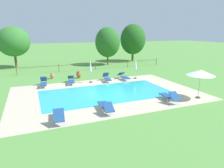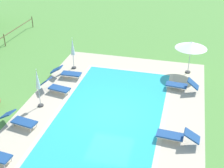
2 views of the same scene
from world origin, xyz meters
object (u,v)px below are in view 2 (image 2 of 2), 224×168
(sun_lounger_north_far, at_px, (19,120))
(sun_lounger_south_near_corner, at_px, (55,87))
(patio_umbrella_closed_row_mid_west, at_px, (38,82))
(sun_lounger_north_end, at_px, (181,85))
(patio_umbrella_closed_row_west, at_px, (73,48))
(sun_lounger_north_mid, at_px, (176,136))
(sun_lounger_north_near_steps, at_px, (67,73))
(patio_umbrella_open_foreground, at_px, (191,45))

(sun_lounger_north_far, height_order, sun_lounger_south_near_corner, sun_lounger_south_near_corner)
(sun_lounger_south_near_corner, distance_m, patio_umbrella_closed_row_mid_west, 2.08)
(sun_lounger_north_end, height_order, sun_lounger_south_near_corner, sun_lounger_south_near_corner)
(sun_lounger_north_far, bearing_deg, patio_umbrella_closed_row_west, -2.84)
(sun_lounger_north_far, distance_m, sun_lounger_south_near_corner, 3.69)
(patio_umbrella_closed_row_mid_west, bearing_deg, sun_lounger_south_near_corner, -6.86)
(sun_lounger_north_mid, xyz_separation_m, sun_lounger_south_near_corner, (2.97, 7.52, 0.02))
(sun_lounger_north_near_steps, distance_m, patio_umbrella_open_foreground, 8.45)
(patio_umbrella_closed_row_mid_west, bearing_deg, patio_umbrella_closed_row_west, -1.52)
(sun_lounger_north_mid, xyz_separation_m, patio_umbrella_closed_row_west, (6.37, 7.59, 1.17))
(sun_lounger_north_mid, distance_m, sun_lounger_north_far, 7.97)
(sun_lounger_south_near_corner, distance_m, patio_umbrella_closed_row_west, 3.59)
(patio_umbrella_closed_row_west, distance_m, patio_umbrella_closed_row_mid_west, 5.09)
(sun_lounger_north_end, relative_size, patio_umbrella_closed_row_mid_west, 0.86)
(sun_lounger_north_near_steps, relative_size, sun_lounger_south_near_corner, 1.01)
(sun_lounger_north_near_steps, distance_m, sun_lounger_north_far, 5.65)
(sun_lounger_north_near_steps, xyz_separation_m, sun_lounger_north_far, (-5.64, 0.40, 0.00))
(sun_lounger_south_near_corner, height_order, patio_umbrella_open_foreground, patio_umbrella_open_foreground)
(patio_umbrella_open_foreground, relative_size, patio_umbrella_closed_row_west, 0.99)
(sun_lounger_north_far, height_order, patio_umbrella_closed_row_west, patio_umbrella_closed_row_west)
(sun_lounger_north_near_steps, bearing_deg, sun_lounger_north_end, -88.73)
(sun_lounger_north_mid, xyz_separation_m, sun_lounger_north_far, (-0.70, 7.94, 0.01))
(sun_lounger_north_mid, height_order, sun_lounger_north_far, sun_lounger_north_far)
(sun_lounger_north_near_steps, bearing_deg, sun_lounger_south_near_corner, -179.49)
(sun_lounger_north_near_steps, relative_size, patio_umbrella_open_foreground, 0.90)
(sun_lounger_north_near_steps, xyz_separation_m, patio_umbrella_closed_row_mid_west, (-3.66, 0.19, 1.21))
(sun_lounger_north_near_steps, height_order, patio_umbrella_open_foreground, patio_umbrella_open_foreground)
(patio_umbrella_open_foreground, distance_m, patio_umbrella_closed_row_mid_west, 10.25)
(patio_umbrella_open_foreground, bearing_deg, patio_umbrella_closed_row_west, 99.47)
(sun_lounger_north_end, xyz_separation_m, patio_umbrella_closed_row_mid_west, (-3.83, 7.67, 1.20))
(sun_lounger_north_mid, height_order, patio_umbrella_closed_row_mid_west, patio_umbrella_closed_row_mid_west)
(sun_lounger_south_near_corner, relative_size, patio_umbrella_closed_row_mid_west, 0.86)
(sun_lounger_north_far, bearing_deg, patio_umbrella_open_foreground, -44.45)
(sun_lounger_south_near_corner, xyz_separation_m, patio_umbrella_open_foreground, (4.71, -7.80, 1.64))
(patio_umbrella_open_foreground, xyz_separation_m, patio_umbrella_closed_row_west, (-1.31, 7.87, -0.49))
(patio_umbrella_closed_row_west, bearing_deg, patio_umbrella_closed_row_mid_west, 178.48)
(sun_lounger_north_end, relative_size, patio_umbrella_closed_row_west, 0.89)
(sun_lounger_north_end, distance_m, patio_umbrella_closed_row_mid_west, 8.66)
(sun_lounger_north_end, distance_m, patio_umbrella_open_foreground, 3.07)
(sun_lounger_north_near_steps, xyz_separation_m, sun_lounger_north_end, (0.17, -7.49, 0.01))
(patio_umbrella_open_foreground, height_order, patio_umbrella_closed_row_west, patio_umbrella_closed_row_west)
(sun_lounger_north_end, height_order, patio_umbrella_open_foreground, patio_umbrella_open_foreground)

